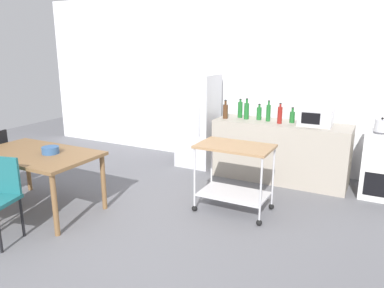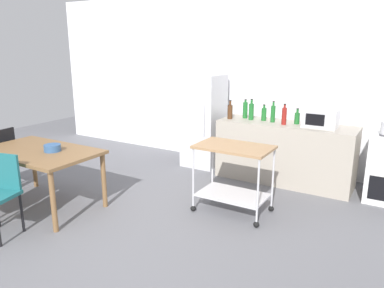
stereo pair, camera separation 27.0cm
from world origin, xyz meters
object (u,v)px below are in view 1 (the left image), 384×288
Objects in this scene: bottle_olive_oil at (225,111)px; kettle at (382,125)px; dining_table at (37,159)px; bottle_soda at (280,115)px; bottle_hot_sauce at (240,109)px; bottle_sesame_oil at (268,113)px; kitchen_cart at (234,167)px; fruit_bowl at (50,150)px; refrigerator at (198,121)px; microwave at (316,117)px; bottle_vinegar at (292,117)px; bottle_sparkling_water at (247,111)px; bottle_wine at (259,113)px.

kettle is at bearing 0.51° from bottle_olive_oil.
dining_table is at bearing -122.10° from bottle_olive_oil.
dining_table is 4.95× the size of bottle_soda.
bottle_olive_oil is at bearing -134.62° from bottle_hot_sauce.
bottle_olive_oil is 0.86m from bottle_soda.
bottle_sesame_oil is (2.15, 2.48, 0.36)m from dining_table.
kettle is at bearing 40.09° from kitchen_cart.
fruit_bowl is (-2.16, -2.33, -0.24)m from bottle_soda.
bottle_olive_oil is 1.44× the size of fruit_bowl.
dining_table is at bearing -152.88° from kitchen_cart.
microwave is (1.93, -0.10, 0.25)m from refrigerator.
fruit_bowl reaches higher than dining_table.
dining_table is 3.08m from bottle_hot_sauce.
bottle_sesame_oil is 1.37× the size of bottle_vinegar.
bottle_sesame_oil is 0.69× the size of microwave.
bottle_olive_oil reaches higher than microwave.
bottle_hot_sauce is at bearing 150.59° from bottle_sparkling_water.
refrigerator reaches higher than kitchen_cart.
bottle_hot_sauce is at bearing 108.43° from kitchen_cart.
microwave is 3.60m from fruit_bowl.
bottle_wine is 0.38m from bottle_soda.
kettle is (2.02, -0.16, -0.03)m from bottle_hot_sauce.
bottle_wine is at bearing 177.21° from microwave.
bottle_olive_oil is 1.02m from bottle_vinegar.
bottle_vinegar is at bearing 0.82° from bottle_wine.
dining_table is 4.42m from kettle.
kettle is at bearing -2.59° from bottle_sparkling_water.
bottle_vinegar is (0.70, 0.05, -0.04)m from bottle_sparkling_water.
bottle_vinegar reaches higher than kitchen_cart.
refrigerator is 1.60m from bottle_vinegar.
microwave reaches higher than dining_table.
microwave is (0.85, -0.04, 0.03)m from bottle_wine.
bottle_hot_sauce is (1.67, 2.56, 0.36)m from dining_table.
refrigerator is 5.29× the size of bottle_olive_oil.
bottle_olive_oil reaches higher than fruit_bowl.
dining_table is 5.12× the size of bottle_olive_oil.
bottle_olive_oil is at bearing 60.72° from fruit_bowl.
bottle_hot_sauce is at bearing 56.87° from dining_table.
refrigerator reaches higher than kettle.
bottle_soda reaches higher than bottle_wine.
bottle_wine is 0.85m from microwave.
bottle_soda is (2.35, 2.39, 0.36)m from dining_table.
microwave reaches higher than kitchen_cart.
bottle_wine is 0.81× the size of bottle_soda.
refrigerator is 5.12× the size of bottle_soda.
bottle_sparkling_water reaches higher than bottle_hot_sauce.
bottle_hot_sauce is 1.21× the size of bottle_wine.
fruit_bowl is (-0.72, -2.52, 0.02)m from refrigerator.
bottle_sparkling_water reaches higher than dining_table.
bottle_olive_oil is (0.58, -0.20, 0.24)m from refrigerator.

